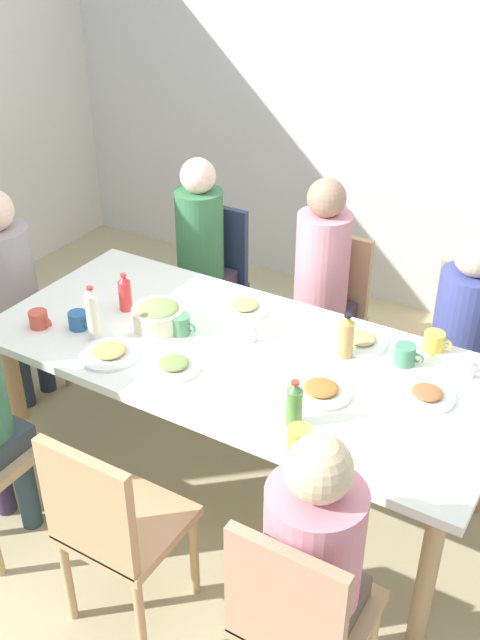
# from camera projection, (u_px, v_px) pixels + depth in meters

# --- Properties ---
(ground_plane) EXTENTS (6.04, 6.04, 0.00)m
(ground_plane) POSITION_uv_depth(u_px,v_px,m) (240.00, 481.00, 3.49)
(ground_plane) COLOR tan
(wall_back) EXTENTS (5.27, 0.12, 2.60)m
(wall_back) POSITION_uv_depth(u_px,v_px,m) (419.00, 107.00, 4.33)
(wall_back) COLOR silver
(wall_back) RESTS_ON ground_plane
(dining_table) EXTENTS (2.20, 1.00, 0.74)m
(dining_table) POSITION_uv_depth(u_px,v_px,m) (240.00, 364.00, 3.14)
(dining_table) COLOR white
(dining_table) RESTS_ON ground_plane
(chair_0) EXTENTS (0.40, 0.40, 0.90)m
(chair_0) POSITION_uv_depth(u_px,v_px,m) (326.00, 308.00, 3.87)
(chair_0) COLOR tan
(chair_0) RESTS_ON ground_plane
(person_0) EXTENTS (0.30, 0.30, 1.25)m
(person_0) POSITION_uv_depth(u_px,v_px,m) (320.00, 278.00, 3.68)
(person_0) COLOR #444245
(person_0) RESTS_ON ground_plane
(chair_1) EXTENTS (0.40, 0.40, 0.90)m
(chair_1) POSITION_uv_depth(u_px,v_px,m) (298.00, 616.00, 2.25)
(chair_1) COLOR tan
(chair_1) RESTS_ON ground_plane
(person_1) EXTENTS (0.30, 0.30, 1.15)m
(person_1) POSITION_uv_depth(u_px,v_px,m) (314.00, 555.00, 2.23)
(person_1) COLOR brown
(person_1) RESTS_ON ground_plane
(chair_3) EXTENTS (0.40, 0.40, 0.90)m
(chair_3) POSITION_uv_depth(u_px,v_px,m) (0.00, 307.00, 3.87)
(chair_3) COLOR tan
(chair_3) RESTS_ON ground_plane
(person_3) EXTENTS (0.32, 0.32, 1.19)m
(person_3) POSITION_uv_depth(u_px,v_px,m) (5.00, 277.00, 3.73)
(person_3) COLOR #232E4C
(person_3) RESTS_ON ground_plane
(chair_4) EXTENTS (0.40, 0.40, 0.90)m
(chair_4) POSITION_uv_depth(u_px,v_px,m) (464.00, 347.00, 3.54)
(chair_4) COLOR tan
(chair_4) RESTS_ON ground_plane
(person_4) EXTENTS (0.30, 0.30, 1.15)m
(person_4) POSITION_uv_depth(u_px,v_px,m) (464.00, 325.00, 3.38)
(person_4) COLOR #2A2B4E
(person_4) RESTS_ON ground_plane
(chair_5) EXTENTS (0.40, 0.40, 0.90)m
(chair_5) POSITION_uv_depth(u_px,v_px,m) (209.00, 275.00, 4.19)
(chair_5) COLOR navy
(chair_5) RESTS_ON ground_plane
(person_5) EXTENTS (0.30, 0.30, 1.22)m
(person_5) POSITION_uv_depth(u_px,v_px,m) (199.00, 249.00, 4.02)
(person_5) COLOR #473643
(person_5) RESTS_ON ground_plane
(chair_6) EXTENTS (0.40, 0.40, 0.90)m
(chair_6) POSITION_uv_depth(u_px,v_px,m) (112.00, 524.00, 2.58)
(chair_6) COLOR tan
(chair_6) RESTS_ON ground_plane
(plate_0) EXTENTS (0.23, 0.23, 0.04)m
(plate_0) POSITION_uv_depth(u_px,v_px,m) (174.00, 365.00, 2.98)
(plate_0) COLOR white
(plate_0) RESTS_ON dining_table
(plate_1) EXTENTS (0.24, 0.24, 0.04)m
(plate_1) POSITION_uv_depth(u_px,v_px,m) (321.00, 390.00, 2.84)
(plate_1) COLOR #E9E9C6
(plate_1) RESTS_ON dining_table
(plate_2) EXTENTS (0.23, 0.23, 0.04)m
(plate_2) POSITION_uv_depth(u_px,v_px,m) (361.00, 341.00, 3.14)
(plate_2) COLOR white
(plate_2) RESTS_ON dining_table
(plate_3) EXTENTS (0.22, 0.22, 0.04)m
(plate_3) POSITION_uv_depth(u_px,v_px,m) (427.00, 395.00, 2.81)
(plate_3) COLOR white
(plate_3) RESTS_ON dining_table
(plate_4) EXTENTS (0.24, 0.24, 0.04)m
(plate_4) POSITION_uv_depth(u_px,v_px,m) (244.00, 307.00, 3.39)
(plate_4) COLOR white
(plate_4) RESTS_ON dining_table
(plate_5) EXTENTS (0.26, 0.26, 0.04)m
(plate_5) POSITION_uv_depth(u_px,v_px,m) (109.00, 353.00, 3.06)
(plate_5) COLOR white
(plate_5) RESTS_ON dining_table
(bowl_0) EXTENTS (0.24, 0.24, 0.11)m
(bowl_0) POSITION_uv_depth(u_px,v_px,m) (158.00, 315.00, 3.24)
(bowl_0) COLOR beige
(bowl_0) RESTS_ON dining_table
(cup_0) EXTENTS (0.12, 0.08, 0.08)m
(cup_0) POSITION_uv_depth(u_px,v_px,m) (78.00, 320.00, 3.23)
(cup_0) COLOR #2C6095
(cup_0) RESTS_ON dining_table
(cup_1) EXTENTS (0.12, 0.09, 0.08)m
(cup_1) POSITION_uv_depth(u_px,v_px,m) (434.00, 341.00, 3.09)
(cup_1) COLOR #DFC446
(cup_1) RESTS_ON dining_table
(cup_2) EXTENTS (0.12, 0.09, 0.09)m
(cup_2) POSITION_uv_depth(u_px,v_px,m) (405.00, 355.00, 3.00)
(cup_2) COLOR #478866
(cup_2) RESTS_ON dining_table
(cup_3) EXTENTS (0.12, 0.08, 0.09)m
(cup_3) POSITION_uv_depth(u_px,v_px,m) (181.00, 325.00, 3.20)
(cup_3) COLOR #518F63
(cup_3) RESTS_ON dining_table
(cup_4) EXTENTS (0.11, 0.07, 0.08)m
(cup_4) POSITION_uv_depth(u_px,v_px,m) (467.00, 367.00, 2.93)
(cup_4) COLOR white
(cup_4) RESTS_ON dining_table
(cup_5) EXTENTS (0.13, 0.09, 0.08)m
(cup_5) POSITION_uv_depth(u_px,v_px,m) (247.00, 331.00, 3.16)
(cup_5) COLOR white
(cup_5) RESTS_ON dining_table
(cup_6) EXTENTS (0.12, 0.09, 0.09)m
(cup_6) POSITION_uv_depth(u_px,v_px,m) (300.00, 439.00, 2.54)
(cup_6) COLOR yellow
(cup_6) RESTS_ON dining_table
(cup_7) EXTENTS (0.12, 0.08, 0.08)m
(cup_7) POSITION_uv_depth(u_px,v_px,m) (39.00, 319.00, 3.25)
(cup_7) COLOR #D04E3E
(cup_7) RESTS_ON dining_table
(bottle_0) EXTENTS (0.06, 0.06, 0.19)m
(bottle_0) POSITION_uv_depth(u_px,v_px,m) (294.00, 404.00, 2.64)
(bottle_0) COLOR #51883B
(bottle_0) RESTS_ON dining_table
(bottle_1) EXTENTS (0.06, 0.06, 0.20)m
(bottle_1) POSITION_uv_depth(u_px,v_px,m) (346.00, 337.00, 3.02)
(bottle_1) COLOR tan
(bottle_1) RESTS_ON dining_table
(bottle_2) EXTENTS (0.06, 0.06, 0.18)m
(bottle_2) POSITION_uv_depth(u_px,v_px,m) (125.00, 293.00, 3.35)
(bottle_2) COLOR #E23838
(bottle_2) RESTS_ON dining_table
(bottle_3) EXTENTS (0.06, 0.06, 0.26)m
(bottle_3) POSITION_uv_depth(u_px,v_px,m) (93.00, 315.00, 3.12)
(bottle_3) COLOR #EBE6C9
(bottle_3) RESTS_ON dining_table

